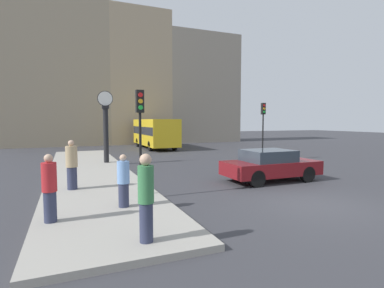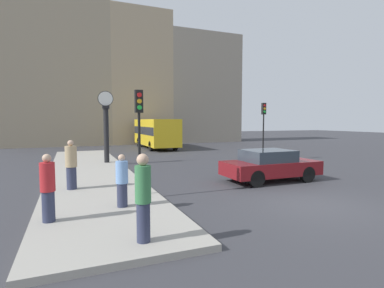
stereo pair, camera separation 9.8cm
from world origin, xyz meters
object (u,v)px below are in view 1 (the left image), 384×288
at_px(sedan_car, 270,165).
at_px(traffic_light_far, 263,120).
at_px(bus_distant, 155,132).
at_px(street_clock, 106,127).
at_px(pedestrian_red_top, 50,188).
at_px(pedestrian_green_hoodie, 146,197).
at_px(pedestrian_tan_coat, 72,165).
at_px(pedestrian_blue_stripe, 123,181).
at_px(traffic_light_near, 140,120).

distance_m(sedan_car, traffic_light_far, 7.20).
distance_m(bus_distant, street_clock, 11.28).
bearing_deg(pedestrian_red_top, pedestrian_green_hoodie, -48.13).
distance_m(sedan_car, pedestrian_tan_coat, 8.25).
height_order(sedan_car, pedestrian_green_hoodie, pedestrian_green_hoodie).
bearing_deg(pedestrian_blue_stripe, traffic_light_far, 36.62).
distance_m(street_clock, pedestrian_red_top, 10.98).
bearing_deg(traffic_light_near, pedestrian_red_top, -145.10).
bearing_deg(traffic_light_near, street_clock, 90.87).
relative_size(traffic_light_far, pedestrian_tan_coat, 2.13).
distance_m(traffic_light_near, pedestrian_blue_stripe, 2.34).
bearing_deg(pedestrian_red_top, traffic_light_near, 34.90).
distance_m(traffic_light_far, pedestrian_tan_coat, 13.03).
height_order(bus_distant, traffic_light_near, traffic_light_near).
height_order(traffic_light_near, pedestrian_tan_coat, traffic_light_near).
xyz_separation_m(bus_distant, pedestrian_tan_coat, (-7.80, -16.61, -0.56)).
distance_m(traffic_light_near, street_clock, 8.69).
height_order(traffic_light_near, pedestrian_green_hoodie, traffic_light_near).
xyz_separation_m(sedan_car, traffic_light_near, (-6.02, -0.83, 1.99)).
xyz_separation_m(traffic_light_near, pedestrian_red_top, (-2.73, -1.91, -1.71)).
distance_m(bus_distant, pedestrian_green_hoodie, 23.31).
height_order(bus_distant, street_clock, street_clock).
relative_size(sedan_car, bus_distant, 0.53).
distance_m(bus_distant, pedestrian_blue_stripe, 20.67).
height_order(traffic_light_far, pedestrian_blue_stripe, traffic_light_far).
xyz_separation_m(pedestrian_green_hoodie, pedestrian_tan_coat, (-1.35, 5.79, -0.04)).
relative_size(bus_distant, pedestrian_blue_stripe, 5.18).
height_order(bus_distant, pedestrian_green_hoodie, bus_distant).
bearing_deg(pedestrian_red_top, traffic_light_far, 34.19).
relative_size(traffic_light_far, pedestrian_red_top, 2.26).
xyz_separation_m(sedan_car, pedestrian_red_top, (-8.76, -2.73, 0.29)).
distance_m(bus_distant, pedestrian_tan_coat, 18.35).
relative_size(pedestrian_green_hoodie, pedestrian_tan_coat, 1.02).
height_order(traffic_light_near, pedestrian_blue_stripe, traffic_light_near).
bearing_deg(bus_distant, pedestrian_tan_coat, -115.15).
height_order(street_clock, pedestrian_blue_stripe, street_clock).
bearing_deg(street_clock, pedestrian_tan_coat, -106.38).
distance_m(traffic_light_far, street_clock, 10.16).
bearing_deg(pedestrian_blue_stripe, traffic_light_near, 57.71).
relative_size(sedan_car, pedestrian_green_hoodie, 2.29).
height_order(street_clock, pedestrian_tan_coat, street_clock).
height_order(pedestrian_green_hoodie, pedestrian_tan_coat, pedestrian_green_hoodie).
bearing_deg(bus_distant, traffic_light_far, -70.44).
relative_size(sedan_car, traffic_light_far, 1.10).
relative_size(traffic_light_near, pedestrian_red_top, 2.08).
relative_size(traffic_light_near, traffic_light_far, 0.92).
bearing_deg(pedestrian_green_hoodie, bus_distant, 73.95).
distance_m(sedan_car, pedestrian_red_top, 9.18).
bearing_deg(street_clock, pedestrian_red_top, -103.80).
bearing_deg(sedan_car, traffic_light_far, 56.85).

